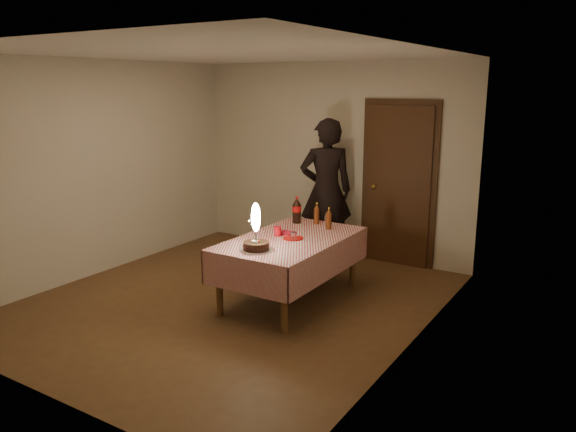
% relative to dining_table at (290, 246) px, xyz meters
% --- Properties ---
extents(ground, '(4.00, 4.50, 0.01)m').
position_rel_dining_table_xyz_m(ground, '(-0.51, -0.39, -0.60)').
color(ground, brown).
rests_on(ground, ground).
extents(room_shell, '(4.04, 4.54, 2.62)m').
position_rel_dining_table_xyz_m(room_shell, '(-0.47, -0.31, 1.05)').
color(room_shell, beige).
rests_on(room_shell, ground).
extents(dining_table, '(1.02, 1.72, 0.70)m').
position_rel_dining_table_xyz_m(dining_table, '(0.00, 0.00, 0.00)').
color(dining_table, brown).
rests_on(dining_table, ground).
extents(birthday_cake, '(0.32, 0.32, 0.48)m').
position_rel_dining_table_xyz_m(birthday_cake, '(-0.05, -0.56, 0.22)').
color(birthday_cake, white).
rests_on(birthday_cake, dining_table).
extents(red_plate, '(0.22, 0.22, 0.01)m').
position_rel_dining_table_xyz_m(red_plate, '(0.04, -0.01, 0.10)').
color(red_plate, red).
rests_on(red_plate, dining_table).
extents(red_cup, '(0.08, 0.08, 0.10)m').
position_rel_dining_table_xyz_m(red_cup, '(-0.17, 0.00, 0.15)').
color(red_cup, red).
rests_on(red_cup, dining_table).
extents(clear_cup, '(0.07, 0.07, 0.09)m').
position_rel_dining_table_xyz_m(clear_cup, '(0.08, -0.07, 0.14)').
color(clear_cup, silver).
rests_on(clear_cup, dining_table).
extents(napkin_stack, '(0.15, 0.15, 0.02)m').
position_rel_dining_table_xyz_m(napkin_stack, '(-0.13, 0.12, 0.11)').
color(napkin_stack, '#B6142C').
rests_on(napkin_stack, dining_table).
extents(cola_bottle, '(0.10, 0.10, 0.32)m').
position_rel_dining_table_xyz_m(cola_bottle, '(-0.29, 0.61, 0.25)').
color(cola_bottle, black).
rests_on(cola_bottle, dining_table).
extents(amber_bottle_left, '(0.06, 0.06, 0.26)m').
position_rel_dining_table_xyz_m(amber_bottle_left, '(-0.07, 0.69, 0.21)').
color(amber_bottle_left, '#612B10').
rests_on(amber_bottle_left, dining_table).
extents(amber_bottle_right, '(0.06, 0.06, 0.26)m').
position_rel_dining_table_xyz_m(amber_bottle_right, '(0.17, 0.55, 0.21)').
color(amber_bottle_right, '#612B10').
rests_on(amber_bottle_right, dining_table).
extents(photographer, '(0.82, 0.78, 1.89)m').
position_rel_dining_table_xyz_m(photographer, '(-0.36, 1.46, 0.34)').
color(photographer, black).
rests_on(photographer, ground).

